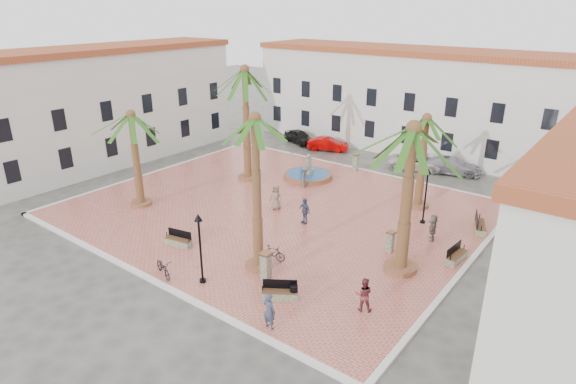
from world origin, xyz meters
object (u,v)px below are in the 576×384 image
(lamppost_s, at_px, (199,237))
(bollard_e, at_px, (390,241))
(pedestrian_north, at_px, (305,177))
(pedestrian_east, at_px, (433,227))
(palm_e, at_px, (412,147))
(car_silver, at_px, (452,166))
(litter_bin, at_px, (294,292))
(pedestrian_fountain_b, at_px, (305,211))
(car_black, at_px, (299,137))
(palm_s, at_px, (255,135))
(car_red, at_px, (328,144))
(bench_ne, at_px, (479,227))
(bench_s, at_px, (178,241))
(bollard_n, at_px, (355,162))
(cyclist_a, at_px, (269,311))
(palm_ne, at_px, (426,129))
(bicycle_b, at_px, (273,253))
(bench_se, at_px, (280,294))
(cyclist_b, at_px, (364,294))
(pedestrian_fountain_a, at_px, (276,197))
(lamppost_e, at_px, (427,186))
(bench_e, at_px, (456,257))
(car_white, at_px, (416,162))
(bicycle_a, at_px, (163,267))
(fountain, at_px, (308,174))
(palm_nw, at_px, (245,82))
(bollard_se, at_px, (266,265))

(lamppost_s, height_order, bollard_e, lamppost_s)
(pedestrian_north, bearing_deg, pedestrian_east, -117.47)
(palm_e, bearing_deg, car_silver, 101.54)
(litter_bin, distance_m, pedestrian_fountain_b, 8.61)
(pedestrian_north, height_order, car_black, pedestrian_north)
(palm_s, bearing_deg, car_red, 113.80)
(bench_ne, distance_m, pedestrian_fountain_b, 10.89)
(bench_s, relative_size, bollard_n, 1.25)
(bench_ne, relative_size, bollard_n, 1.44)
(palm_s, height_order, cyclist_a, palm_s)
(palm_ne, xyz_separation_m, litter_bin, (-0.08, -14.30, -5.10))
(cyclist_a, distance_m, bicycle_b, 5.91)
(bollard_n, bearing_deg, palm_s, -76.94)
(litter_bin, relative_size, cyclist_a, 0.43)
(palm_ne, bearing_deg, pedestrian_fountain_b, -123.60)
(bench_se, distance_m, cyclist_b, 4.00)
(pedestrian_east, bearing_deg, pedestrian_north, -124.42)
(bicycle_b, height_order, pedestrian_fountain_a, pedestrian_fountain_a)
(palm_s, distance_m, bench_s, 8.87)
(bollard_e, relative_size, pedestrian_fountain_b, 0.75)
(lamppost_e, relative_size, cyclist_b, 2.21)
(palm_ne, distance_m, bench_e, 9.26)
(bench_s, height_order, car_silver, car_silver)
(palm_s, xyz_separation_m, car_white, (-0.14, 20.89, -6.78))
(litter_bin, bearing_deg, bench_ne, 69.97)
(bench_s, bearing_deg, car_red, 88.41)
(cyclist_a, distance_m, pedestrian_fountain_b, 10.89)
(lamppost_e, height_order, bicycle_a, lamppost_e)
(litter_bin, xyz_separation_m, pedestrian_east, (2.82, 9.99, 0.44))
(fountain, distance_m, palm_ne, 10.79)
(bench_se, relative_size, bicycle_a, 0.98)
(lamppost_s, relative_size, bicycle_b, 2.57)
(pedestrian_fountain_a, height_order, pedestrian_fountain_b, pedestrian_fountain_a)
(car_black, bearing_deg, bollard_e, -111.84)
(lamppost_s, bearing_deg, car_white, 87.30)
(bench_e, xyz_separation_m, bench_ne, (-0.18, 4.57, 0.03))
(palm_e, relative_size, bench_se, 4.62)
(cyclist_a, bearing_deg, palm_ne, -87.78)
(lamppost_e, relative_size, car_black, 0.94)
(pedestrian_fountain_b, bearing_deg, bicycle_a, -87.06)
(bollard_e, bearing_deg, pedestrian_north, 151.06)
(cyclist_b, relative_size, pedestrian_north, 0.97)
(palm_e, distance_m, bench_ne, 9.92)
(palm_nw, distance_m, bollard_e, 16.79)
(palm_nw, relative_size, pedestrian_fountain_a, 5.06)
(bollard_e, bearing_deg, lamppost_s, -125.12)
(palm_e, xyz_separation_m, lamppost_e, (-1.40, 6.30, -4.27))
(bollard_se, distance_m, cyclist_a, 3.98)
(bench_e, xyz_separation_m, bicycle_b, (-8.04, -6.07, 0.18))
(bicycle_b, xyz_separation_m, car_white, (-0.31, 19.90, 0.06))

